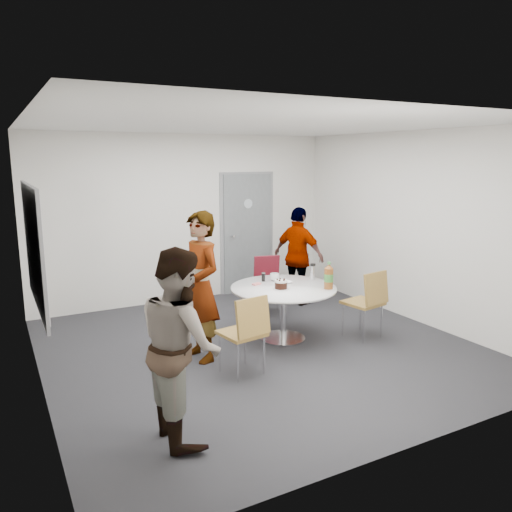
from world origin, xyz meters
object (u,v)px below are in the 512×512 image
chair_far (268,279)px  whiteboard (34,247)px  person_right (298,256)px  door (247,234)px  person_left (180,344)px  chair_near_right (369,298)px  person_main (200,287)px  table (286,293)px  chair_near_left (246,328)px

chair_far → whiteboard: bearing=30.8°
whiteboard → chair_far: bearing=17.0°
person_right → whiteboard: bearing=84.8°
door → person_left: 4.72m
chair_near_right → chair_far: 1.69m
door → person_left: bearing=-123.9°
chair_near_right → person_main: (-2.15, 0.42, 0.32)m
door → chair_far: 1.41m
whiteboard → person_main: 1.80m
person_left → person_right: bearing=-46.0°
table → chair_near_right: 1.06m
person_main → person_right: bearing=111.3°
door → whiteboard: 4.25m
door → chair_near_left: bearing=-117.3°
chair_near_right → chair_far: size_ratio=1.05×
person_left → whiteboard: bearing=30.5°
chair_near_right → person_main: person_main is taller
chair_far → person_main: bearing=50.5°
chair_far → person_main: 1.98m
whiteboard → chair_near_right: bearing=-8.7°
chair_far → person_left: 3.52m
person_main → table: bearing=83.3°
chair_near_left → chair_near_right: (1.90, 0.26, 0.01)m
table → person_main: bearing=-176.7°
chair_near_right → person_left: size_ratio=0.56×
person_main → chair_near_left: bearing=9.9°
whiteboard → person_main: (1.70, -0.17, -0.58)m
door → table: door is taller
whiteboard → table: whiteboard is taller
person_left → chair_far: bearing=-40.9°
table → chair_near_left: size_ratio=1.50×
chair_near_left → chair_near_right: bearing=-1.5°
chair_near_left → door: bearing=53.4°
chair_near_right → person_main: bearing=159.1°
chair_near_left → chair_far: 2.27m
chair_far → person_right: bearing=-150.3°
chair_far → person_main: size_ratio=0.50×
person_main → person_left: bearing=-37.6°
chair_near_left → person_left: size_ratio=0.55×
table → chair_near_left: (-0.96, -0.75, -0.07)m
whiteboard → person_right: size_ratio=1.21×
table → person_left: bearing=-142.2°
table → chair_far: size_ratio=1.56×
person_right → chair_near_right: bearing=155.7°
door → person_right: bearing=-72.0°
whiteboard → table: (2.91, -0.10, -0.83)m
person_right → table: bearing=119.7°
person_right → chair_far: bearing=83.9°
table → person_main: size_ratio=0.78×
person_right → door: bearing=-4.0°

